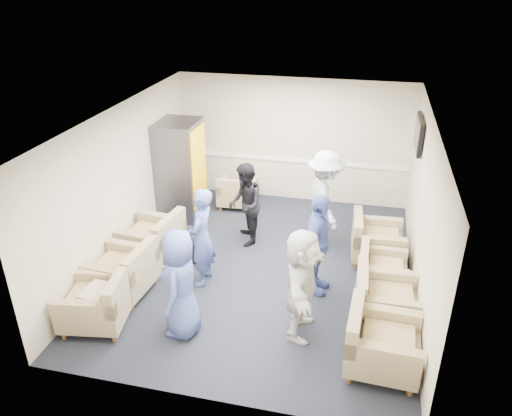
% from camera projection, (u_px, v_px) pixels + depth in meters
% --- Properties ---
extents(floor, '(6.00, 6.00, 0.00)m').
position_uv_depth(floor, '(263.00, 268.00, 8.69)').
color(floor, black).
rests_on(floor, ground).
extents(ceiling, '(6.00, 6.00, 0.00)m').
position_uv_depth(ceiling, '(264.00, 117.00, 7.50)').
color(ceiling, silver).
rests_on(ceiling, back_wall).
extents(back_wall, '(5.00, 0.02, 2.70)m').
position_uv_depth(back_wall, '(293.00, 141.00, 10.72)').
color(back_wall, beige).
rests_on(back_wall, floor).
extents(front_wall, '(5.00, 0.02, 2.70)m').
position_uv_depth(front_wall, '(205.00, 310.00, 5.47)').
color(front_wall, beige).
rests_on(front_wall, floor).
extents(left_wall, '(0.02, 6.00, 2.70)m').
position_uv_depth(left_wall, '(122.00, 184.00, 8.61)').
color(left_wall, beige).
rests_on(left_wall, floor).
extents(right_wall, '(0.02, 6.00, 2.70)m').
position_uv_depth(right_wall, '(424.00, 214.00, 7.59)').
color(right_wall, beige).
rests_on(right_wall, floor).
extents(chair_rail, '(4.98, 0.04, 0.06)m').
position_uv_depth(chair_rail, '(292.00, 161.00, 10.90)').
color(chair_rail, white).
rests_on(chair_rail, back_wall).
extents(tv, '(0.10, 1.00, 0.58)m').
position_uv_depth(tv, '(419.00, 134.00, 8.87)').
color(tv, black).
rests_on(tv, right_wall).
extents(armchair_left_near, '(1.02, 1.02, 0.72)m').
position_uv_depth(armchair_left_near, '(100.00, 304.00, 7.20)').
color(armchair_left_near, '#92815E').
rests_on(armchair_left_near, floor).
extents(armchair_left_mid, '(0.99, 0.99, 0.74)m').
position_uv_depth(armchair_left_mid, '(125.00, 273.00, 7.90)').
color(armchair_left_mid, '#92815E').
rests_on(armchair_left_mid, floor).
extents(armchair_left_far, '(1.06, 1.06, 0.76)m').
position_uv_depth(armchair_left_far, '(154.00, 241.00, 8.80)').
color(armchair_left_far, '#92815E').
rests_on(armchair_left_far, floor).
extents(armchair_right_near, '(0.96, 0.96, 0.74)m').
position_uv_depth(armchair_right_near, '(378.00, 345.00, 6.41)').
color(armchair_right_near, '#92815E').
rests_on(armchair_right_near, floor).
extents(armchair_right_midnear, '(0.92, 0.92, 0.71)m').
position_uv_depth(armchair_right_midnear, '(382.00, 301.00, 7.25)').
color(armchair_right_midnear, '#92815E').
rests_on(armchair_right_midnear, floor).
extents(armchair_right_midfar, '(0.77, 0.77, 0.61)m').
position_uv_depth(armchair_right_midfar, '(379.00, 271.00, 8.07)').
color(armchair_right_midfar, '#92815E').
rests_on(armchair_right_midfar, floor).
extents(armchair_right_far, '(0.94, 0.94, 0.71)m').
position_uv_depth(armchair_right_far, '(374.00, 242.00, 8.82)').
color(armchair_right_far, '#92815E').
rests_on(armchair_right_far, floor).
extents(armchair_corner, '(0.83, 0.83, 0.62)m').
position_uv_depth(armchair_corner, '(237.00, 193.00, 10.77)').
color(armchair_corner, '#92815E').
rests_on(armchair_corner, floor).
extents(vending_machine, '(0.81, 0.95, 2.01)m').
position_uv_depth(vending_machine, '(181.00, 169.00, 10.15)').
color(vending_machine, '#51525A').
rests_on(vending_machine, floor).
extents(backpack, '(0.32, 0.27, 0.48)m').
position_uv_depth(backpack, '(191.00, 249.00, 8.78)').
color(backpack, black).
rests_on(backpack, floor).
extents(pillow, '(0.38, 0.48, 0.13)m').
position_uv_depth(pillow, '(97.00, 293.00, 7.12)').
color(pillow, beige).
rests_on(pillow, armchair_left_near).
extents(person_front_left, '(0.56, 0.82, 1.62)m').
position_uv_depth(person_front_left, '(181.00, 284.00, 6.87)').
color(person_front_left, '#4355A2').
rests_on(person_front_left, floor).
extents(person_mid_left, '(0.41, 0.62, 1.67)m').
position_uv_depth(person_mid_left, '(202.00, 238.00, 7.97)').
color(person_mid_left, '#4355A2').
rests_on(person_mid_left, floor).
extents(person_back_left, '(0.81, 0.92, 1.57)m').
position_uv_depth(person_back_left, '(245.00, 205.00, 9.17)').
color(person_back_left, black).
rests_on(person_back_left, floor).
extents(person_back_right, '(1.05, 1.35, 1.84)m').
position_uv_depth(person_back_right, '(325.00, 200.00, 9.06)').
color(person_back_right, silver).
rests_on(person_back_right, floor).
extents(person_mid_right, '(0.57, 1.05, 1.69)m').
position_uv_depth(person_mid_right, '(317.00, 245.00, 7.75)').
color(person_mid_right, '#4355A2').
rests_on(person_mid_right, floor).
extents(person_front_right, '(0.51, 1.54, 1.65)m').
position_uv_depth(person_front_right, '(302.00, 284.00, 6.84)').
color(person_front_right, silver).
rests_on(person_front_right, floor).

